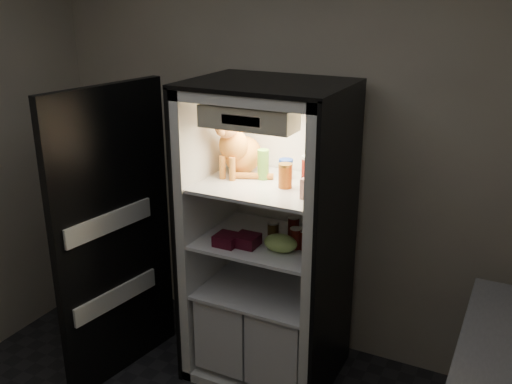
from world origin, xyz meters
TOP-DOWN VIEW (x-y plane):
  - room_shell at (0.00, 0.00)m, footprint 3.60×3.60m
  - refrigerator at (0.00, 1.38)m, footprint 0.90×0.72m
  - fridge_door at (-0.85, 0.96)m, footprint 0.20×0.87m
  - tabby_cat at (-0.22, 1.41)m, footprint 0.36×0.41m
  - parmesan_shaker at (-0.05, 1.39)m, footprint 0.07×0.07m
  - mayo_tub at (0.07, 1.46)m, footprint 0.09×0.09m
  - salsa_jar at (0.13, 1.31)m, footprint 0.08×0.08m
  - pepper_jar at (0.27, 1.35)m, footprint 0.11×0.11m
  - cream_carton at (0.31, 1.20)m, footprint 0.06×0.06m
  - soda_can_a at (0.14, 1.42)m, footprint 0.07×0.07m
  - soda_can_b at (0.27, 1.29)m, footprint 0.06×0.06m
  - soda_can_c at (0.21, 1.28)m, footprint 0.07×0.07m
  - condiment_jar at (0.03, 1.37)m, footprint 0.07×0.07m
  - grape_bag at (0.15, 1.21)m, footprint 0.20×0.14m
  - berry_box_left at (-0.16, 1.14)m, footprint 0.13×0.13m
  - berry_box_right at (-0.05, 1.19)m, footprint 0.13×0.13m

SIDE VIEW (x-z plane):
  - refrigerator at x=0.00m, z-range -0.15..1.73m
  - fridge_door at x=-0.85m, z-range -0.01..1.84m
  - berry_box_left at x=-0.16m, z-range 0.94..1.01m
  - berry_box_right at x=-0.05m, z-range 0.94..1.01m
  - condiment_jar at x=0.03m, z-range 0.94..1.03m
  - grape_bag at x=0.15m, z-range 0.94..1.04m
  - soda_can_b at x=0.27m, z-range 0.94..1.05m
  - soda_can_c at x=0.21m, z-range 0.94..1.06m
  - soda_can_a at x=0.14m, z-range 0.94..1.07m
  - cream_carton at x=0.31m, z-range 1.29..1.40m
  - mayo_tub at x=0.07m, z-range 1.29..1.41m
  - salsa_jar at x=0.13m, z-range 1.29..1.43m
  - parmesan_shaker at x=-0.05m, z-range 1.29..1.47m
  - pepper_jar at x=0.27m, z-range 1.29..1.48m
  - tabby_cat at x=-0.22m, z-range 1.24..1.67m
  - room_shell at x=0.00m, z-range -0.18..3.42m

